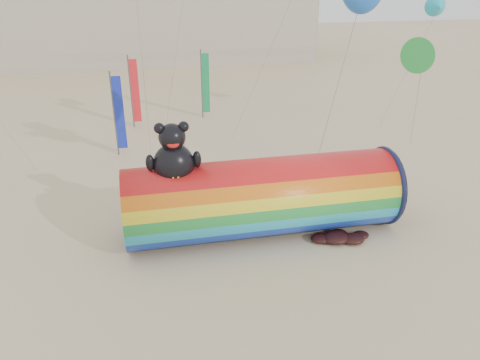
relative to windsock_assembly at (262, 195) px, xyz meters
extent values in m
plane|color=#CCB58C|center=(-1.38, -1.05, -1.79)|extent=(160.00, 160.00, 0.00)
cylinder|color=red|center=(0.01, 0.00, -0.09)|extent=(11.66, 3.40, 3.40)
torus|color=#0F1438|center=(5.72, 0.00, -0.09)|extent=(0.23, 3.57, 3.57)
cylinder|color=black|center=(5.86, 0.00, -0.09)|extent=(0.06, 3.37, 3.37)
ellipsoid|color=black|center=(-3.68, 0.00, 1.76)|extent=(1.66, 1.49, 1.75)
ellipsoid|color=yellow|center=(-3.68, -0.53, 1.66)|extent=(0.85, 0.37, 0.75)
sphere|color=black|center=(-3.68, 0.00, 2.92)|extent=(1.07, 1.07, 1.07)
sphere|color=black|center=(-4.14, 0.00, 3.31)|extent=(0.43, 0.43, 0.43)
sphere|color=black|center=(-3.21, 0.00, 3.31)|extent=(0.43, 0.43, 0.43)
ellipsoid|color=red|center=(-3.68, -0.44, 2.78)|extent=(0.47, 0.17, 0.30)
ellipsoid|color=black|center=(-4.60, -0.10, 1.95)|extent=(0.35, 0.35, 0.70)
ellipsoid|color=black|center=(-2.76, -0.10, 1.95)|extent=(0.35, 0.35, 0.70)
imported|color=#525559|center=(2.81, -0.39, -0.99)|extent=(0.70, 0.61, 1.61)
ellipsoid|color=#3B0F0A|center=(2.89, -1.51, -1.59)|extent=(1.17, 0.99, 0.41)
ellipsoid|color=#3B0F0A|center=(3.59, -1.71, -1.62)|extent=(0.99, 0.84, 0.34)
ellipsoid|color=#3B0F0A|center=(2.29, -1.36, -1.63)|extent=(0.91, 0.77, 0.32)
ellipsoid|color=#3B0F0A|center=(3.19, -1.11, -1.66)|extent=(0.78, 0.66, 0.27)
ellipsoid|color=#3B0F0A|center=(4.09, -1.41, -1.66)|extent=(0.73, 0.62, 0.25)
cylinder|color=#59595E|center=(-6.38, 10.97, 0.81)|extent=(0.10, 0.10, 5.20)
cube|color=#192BBD|center=(-6.07, 10.97, 0.86)|extent=(0.56, 0.06, 4.50)
cylinder|color=#59595E|center=(-5.38, 16.39, 0.81)|extent=(0.10, 0.10, 5.20)
cube|color=red|center=(-5.07, 16.39, 0.86)|extent=(0.56, 0.06, 4.50)
cylinder|color=#59595E|center=(-0.11, 17.70, 0.81)|extent=(0.10, 0.10, 5.20)
cube|color=#158D4C|center=(0.20, 17.70, 0.86)|extent=(0.56, 0.06, 4.50)
cone|color=green|center=(7.35, 1.02, 5.54)|extent=(1.51, 1.51, 1.36)
cone|color=#19AAC9|center=(13.67, 10.00, 6.69)|extent=(1.27, 1.27, 1.15)
camera|label=1|loc=(-4.74, -17.36, 8.96)|focal=35.00mm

